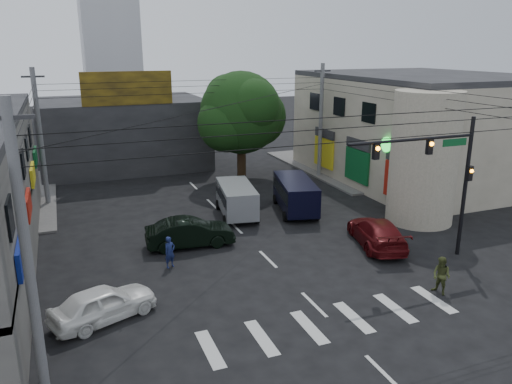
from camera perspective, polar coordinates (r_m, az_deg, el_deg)
ground at (r=24.06m, az=3.26°, el=-9.49°), size 160.00×160.00×0.00m
sidewalk_far_right at (r=47.57m, az=14.01°, el=3.22°), size 16.00×16.00×0.15m
building_right at (r=42.95m, az=18.21°, el=6.86°), size 14.00×18.00×8.00m
corner_column at (r=31.74m, az=18.63°, el=3.71°), size 4.00×4.00×8.00m
building_far at (r=46.52m, az=-14.92°, el=6.55°), size 14.00×10.00×6.00m
billboard at (r=41.18m, az=-14.50°, el=11.41°), size 7.00×0.30×2.60m
street_tree at (r=39.24m, az=-1.72°, el=9.01°), size 6.40×6.40×8.70m
traffic_gantry at (r=25.84m, az=20.40°, el=2.69°), size 7.10×0.35×7.20m
utility_pole_near_left at (r=16.28m, az=-24.74°, el=-6.40°), size 0.32×0.32×9.20m
utility_pole_far_left at (r=36.13m, az=-23.41°, el=5.64°), size 0.32×0.32×9.20m
utility_pole_far_right at (r=41.12m, az=7.41°, el=7.99°), size 0.32×0.32×9.20m
dark_sedan at (r=27.29m, az=-7.57°, el=-4.62°), size 2.40×4.98×1.56m
white_compact at (r=21.04m, az=-17.04°, el=-12.07°), size 4.53×5.34×1.43m
maroon_sedan at (r=27.95m, az=13.63°, el=-4.50°), size 4.72×6.25×1.50m
silver_minivan at (r=31.74m, az=-2.23°, el=-1.00°), size 5.37×3.51×2.04m
navy_van at (r=32.69m, az=4.52°, el=-0.43°), size 6.31×4.55×2.14m
traffic_officer at (r=24.91m, az=-9.82°, el=-6.79°), size 0.85×0.79×1.59m
pedestrian_olive at (r=23.46m, az=20.43°, el=-8.96°), size 1.16×1.07×1.72m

